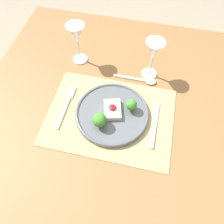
% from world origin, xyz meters
% --- Properties ---
extents(ground_plane, '(8.00, 8.00, 0.00)m').
position_xyz_m(ground_plane, '(0.00, 0.00, 0.00)').
color(ground_plane, gray).
extents(dining_table, '(1.11, 1.21, 0.76)m').
position_xyz_m(dining_table, '(0.00, 0.00, 0.67)').
color(dining_table, brown).
rests_on(dining_table, ground_plane).
extents(placemat, '(0.48, 0.35, 0.00)m').
position_xyz_m(placemat, '(0.00, 0.00, 0.76)').
color(placemat, '#9E895B').
rests_on(placemat, dining_table).
extents(dinner_plate, '(0.28, 0.28, 0.08)m').
position_xyz_m(dinner_plate, '(0.01, 0.01, 0.78)').
color(dinner_plate, '#4C5156').
rests_on(dinner_plate, placemat).
extents(fork, '(0.02, 0.20, 0.01)m').
position_xyz_m(fork, '(-0.18, 0.02, 0.77)').
color(fork, beige).
rests_on(fork, placemat).
extents(knife, '(0.02, 0.20, 0.01)m').
position_xyz_m(knife, '(0.17, -0.01, 0.77)').
color(knife, beige).
rests_on(knife, placemat).
extents(spoon, '(0.18, 0.04, 0.01)m').
position_xyz_m(spoon, '(0.10, 0.20, 0.77)').
color(spoon, beige).
rests_on(spoon, dining_table).
extents(wine_glass_near, '(0.08, 0.08, 0.18)m').
position_xyz_m(wine_glass_near, '(0.12, 0.25, 0.89)').
color(wine_glass_near, white).
rests_on(wine_glass_near, dining_table).
extents(wine_glass_far, '(0.08, 0.08, 0.18)m').
position_xyz_m(wine_glass_far, '(-0.20, 0.27, 0.90)').
color(wine_glass_far, white).
rests_on(wine_glass_far, dining_table).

